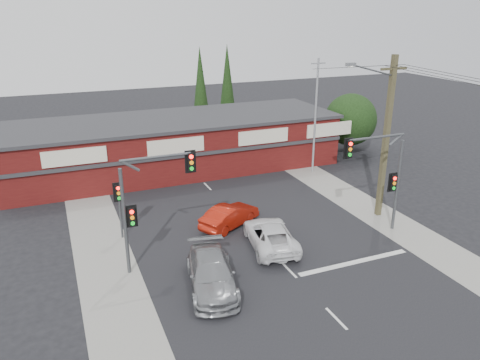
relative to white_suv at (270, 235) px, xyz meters
name	(u,v)px	position (x,y,z in m)	size (l,w,h in m)	color
ground	(281,262)	(-0.24, -1.79, -0.69)	(120.00, 120.00, 0.00)	black
road_strip	(244,224)	(-0.24, 3.21, -0.68)	(14.00, 70.00, 0.01)	black
verge_left	(102,249)	(-8.74, 3.21, -0.68)	(3.00, 70.00, 0.02)	gray
verge_right	(359,203)	(8.26, 3.21, -0.68)	(3.00, 70.00, 0.02)	gray
stop_line	(354,262)	(3.26, -3.29, -0.67)	(6.50, 0.35, 0.01)	silver
white_suv	(270,235)	(0.00, 0.00, 0.00)	(2.28, 4.95, 1.37)	white
silver_suv	(211,274)	(-4.37, -2.66, 0.07)	(2.11, 5.19, 1.51)	gray
red_sedan	(230,216)	(-1.15, 3.26, -0.01)	(1.44, 4.14, 1.36)	#9A1709
lane_dashes	(289,270)	(-0.24, -2.66, -0.67)	(0.12, 35.86, 0.01)	silver
shop_building	(176,144)	(-1.23, 15.19, 1.45)	(27.30, 8.40, 4.22)	#470E0E
tree_cluster	(349,122)	(14.45, 13.65, 2.21)	(5.90, 5.10, 5.50)	#2D2116
conifer_near	(201,87)	(3.26, 22.21, 4.79)	(1.80, 1.80, 9.25)	#2D2116
conifer_far	(227,82)	(6.76, 24.21, 4.79)	(1.80, 1.80, 9.25)	#2D2116
traffic_mast_left	(145,197)	(-6.66, 0.21, 3.24)	(3.77, 0.27, 5.97)	#47494C
traffic_mast_right	(383,169)	(6.63, -0.79, 3.26)	(3.96, 0.27, 5.97)	#47494C
pedestal_signal	(119,199)	(-7.44, 4.21, 1.72)	(0.55, 0.27, 3.38)	#47494C
utility_pole	(385,133)	(8.13, 1.19, 4.71)	(4.38, 0.59, 10.00)	brown
steel_pole	(315,114)	(8.76, 10.21, 4.02)	(1.20, 0.16, 9.00)	gray
power_lines	(470,85)	(8.24, -4.26, 8.35)	(2.01, 29.00, 1.22)	black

